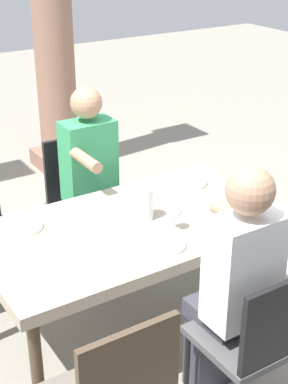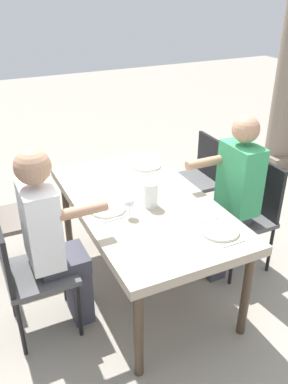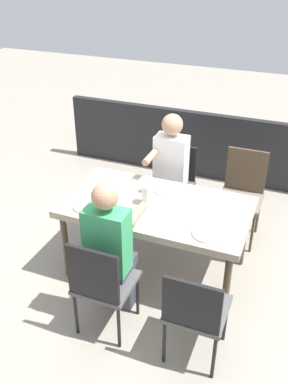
% 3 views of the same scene
% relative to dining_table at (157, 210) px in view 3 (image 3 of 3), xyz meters
% --- Properties ---
extents(ground_plane, '(16.00, 16.00, 0.00)m').
position_rel_dining_table_xyz_m(ground_plane, '(0.00, 0.00, -0.68)').
color(ground_plane, gray).
extents(dining_table, '(1.68, 0.94, 0.75)m').
position_rel_dining_table_xyz_m(dining_table, '(0.00, 0.00, 0.00)').
color(dining_table, tan).
rests_on(dining_table, ground).
extents(chair_west_north, '(0.44, 0.44, 0.86)m').
position_rel_dining_table_xyz_m(chair_west_north, '(-0.63, 0.89, -0.18)').
color(chair_west_north, '#4F4F50').
rests_on(chair_west_north, ground).
extents(chair_west_south, '(0.44, 0.44, 0.97)m').
position_rel_dining_table_xyz_m(chair_west_south, '(-0.63, -0.89, -0.13)').
color(chair_west_south, '#6A6158').
rests_on(chair_west_south, ground).
extents(chair_mid_north, '(0.44, 0.44, 0.92)m').
position_rel_dining_table_xyz_m(chair_mid_north, '(0.12, 0.89, -0.16)').
color(chair_mid_north, '#4F4F50').
rests_on(chair_mid_north, ground).
extents(chair_mid_south, '(0.44, 0.44, 0.90)m').
position_rel_dining_table_xyz_m(chair_mid_south, '(0.12, -0.89, -0.16)').
color(chair_mid_south, '#4F4F50').
rests_on(chair_mid_south, ground).
extents(diner_woman_green, '(0.35, 0.49, 1.32)m').
position_rel_dining_table_xyz_m(diner_woman_green, '(0.12, 0.69, 0.02)').
color(diner_woman_green, '#3F3F4C').
rests_on(diner_woman_green, ground).
extents(diner_man_white, '(0.35, 0.50, 1.33)m').
position_rel_dining_table_xyz_m(diner_man_white, '(0.13, -0.70, 0.04)').
color(diner_man_white, '#3F3F4C').
rests_on(diner_man_white, ground).
extents(patio_railing, '(4.08, 0.10, 0.90)m').
position_rel_dining_table_xyz_m(patio_railing, '(0.00, -2.09, -0.23)').
color(patio_railing, black).
rests_on(patio_railing, ground).
extents(plate_0, '(0.25, 0.25, 0.02)m').
position_rel_dining_table_xyz_m(plate_0, '(-0.54, 0.29, 0.07)').
color(plate_0, white).
rests_on(plate_0, dining_table).
extents(fork_0, '(0.02, 0.17, 0.01)m').
position_rel_dining_table_xyz_m(fork_0, '(-0.69, 0.29, 0.07)').
color(fork_0, silver).
rests_on(fork_0, dining_table).
extents(spoon_0, '(0.02, 0.17, 0.01)m').
position_rel_dining_table_xyz_m(spoon_0, '(-0.39, 0.29, 0.07)').
color(spoon_0, silver).
rests_on(spoon_0, dining_table).
extents(plate_1, '(0.26, 0.26, 0.02)m').
position_rel_dining_table_xyz_m(plate_1, '(-0.00, -0.28, 0.07)').
color(plate_1, white).
rests_on(plate_1, dining_table).
extents(wine_glass_1, '(0.07, 0.07, 0.15)m').
position_rel_dining_table_xyz_m(wine_glass_1, '(0.16, -0.18, 0.17)').
color(wine_glass_1, white).
rests_on(wine_glass_1, dining_table).
extents(fork_1, '(0.02, 0.17, 0.01)m').
position_rel_dining_table_xyz_m(fork_1, '(-0.15, -0.28, 0.07)').
color(fork_1, silver).
rests_on(fork_1, dining_table).
extents(spoon_1, '(0.02, 0.17, 0.01)m').
position_rel_dining_table_xyz_m(spoon_1, '(0.15, -0.28, 0.07)').
color(spoon_1, silver).
rests_on(spoon_1, dining_table).
extents(plate_2, '(0.25, 0.25, 0.02)m').
position_rel_dining_table_xyz_m(plate_2, '(0.57, 0.27, 0.07)').
color(plate_2, white).
rests_on(plate_2, dining_table).
extents(fork_2, '(0.02, 0.17, 0.01)m').
position_rel_dining_table_xyz_m(fork_2, '(0.42, 0.27, 0.07)').
color(fork_2, silver).
rests_on(fork_2, dining_table).
extents(spoon_2, '(0.02, 0.17, 0.01)m').
position_rel_dining_table_xyz_m(spoon_2, '(0.72, 0.27, 0.07)').
color(spoon_2, silver).
rests_on(spoon_2, dining_table).
extents(water_pitcher, '(0.10, 0.10, 0.18)m').
position_rel_dining_table_xyz_m(water_pitcher, '(0.08, 0.02, 0.15)').
color(water_pitcher, white).
rests_on(water_pitcher, dining_table).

